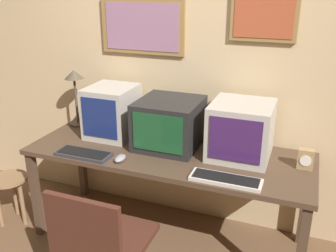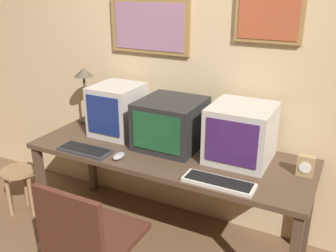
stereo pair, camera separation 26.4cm
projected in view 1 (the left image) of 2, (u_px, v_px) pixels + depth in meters
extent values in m
cube|color=#D1B284|center=(188.00, 65.00, 2.90)|extent=(8.00, 0.05, 2.60)
cube|color=olive|center=(142.00, 27.00, 2.88)|extent=(0.69, 0.02, 0.42)
cube|color=gray|center=(141.00, 27.00, 2.87)|extent=(0.61, 0.01, 0.36)
cube|color=olive|center=(264.00, 14.00, 2.53)|extent=(0.46, 0.02, 0.38)
cube|color=#AD4C2D|center=(264.00, 14.00, 2.52)|extent=(0.40, 0.01, 0.32)
cube|color=#4C3828|center=(168.00, 154.00, 2.72)|extent=(2.05, 0.74, 0.04)
cube|color=#4C3828|center=(36.00, 195.00, 2.90)|extent=(0.06, 0.06, 0.72)
cube|color=#4C3828|center=(82.00, 160.00, 3.46)|extent=(0.06, 0.06, 0.72)
cube|color=#4C3828|center=(305.00, 202.00, 2.81)|extent=(0.06, 0.06, 0.72)
cube|color=#B7B2A8|center=(112.00, 111.00, 2.94)|extent=(0.35, 0.38, 0.40)
cube|color=navy|center=(99.00, 118.00, 2.77)|extent=(0.29, 0.01, 0.30)
cube|color=black|center=(169.00, 123.00, 2.76)|extent=(0.45, 0.46, 0.35)
cube|color=#194C28|center=(157.00, 133.00, 2.55)|extent=(0.37, 0.01, 0.27)
cube|color=#B7B2A8|center=(241.00, 130.00, 2.59)|extent=(0.41, 0.42, 0.39)
cube|color=#3D1E56|center=(235.00, 140.00, 2.40)|extent=(0.34, 0.01, 0.29)
cube|color=#333338|center=(84.00, 154.00, 2.65)|extent=(0.40, 0.16, 0.02)
cube|color=black|center=(83.00, 152.00, 2.64)|extent=(0.37, 0.13, 0.00)
cube|color=beige|center=(226.00, 180.00, 2.31)|extent=(0.44, 0.15, 0.02)
cube|color=black|center=(226.00, 178.00, 2.30)|extent=(0.41, 0.12, 0.00)
ellipsoid|color=gray|center=(120.00, 158.00, 2.57)|extent=(0.07, 0.12, 0.04)
cube|color=#A38456|center=(306.00, 159.00, 2.44)|extent=(0.10, 0.06, 0.14)
cylinder|color=white|center=(305.00, 161.00, 2.42)|extent=(0.07, 0.00, 0.07)
cylinder|color=#4C4233|center=(78.00, 124.00, 3.22)|extent=(0.13, 0.13, 0.02)
cylinder|color=#4C4233|center=(76.00, 101.00, 3.14)|extent=(0.02, 0.02, 0.40)
cone|color=#4C4233|center=(74.00, 74.00, 3.06)|extent=(0.16, 0.16, 0.07)
cube|color=#472319|center=(107.00, 240.00, 2.21)|extent=(0.48, 0.48, 0.04)
cube|color=#472319|center=(83.00, 232.00, 1.94)|extent=(0.44, 0.04, 0.39)
cylinder|color=#8E6B47|center=(8.00, 179.00, 3.04)|extent=(0.31, 0.31, 0.02)
cylinder|color=#8E6B47|center=(22.00, 203.00, 3.08)|extent=(0.04, 0.04, 0.40)
cylinder|color=#8E6B47|center=(15.00, 194.00, 3.21)|extent=(0.04, 0.04, 0.40)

